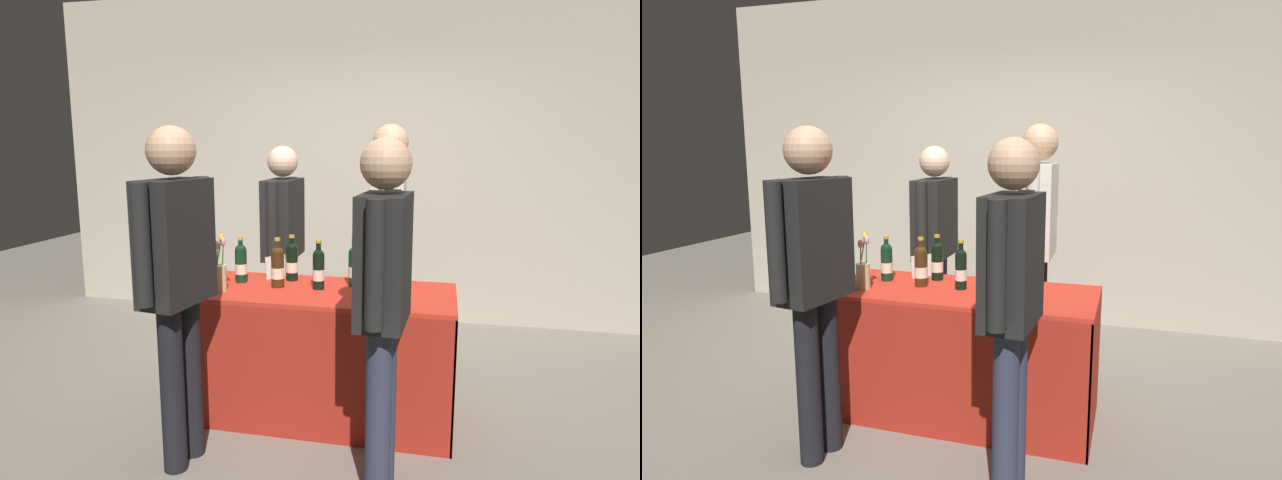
% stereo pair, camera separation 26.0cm
% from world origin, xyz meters
% --- Properties ---
extents(ground_plane, '(12.00, 12.00, 0.00)m').
position_xyz_m(ground_plane, '(0.00, 0.00, 0.00)').
color(ground_plane, gray).
extents(back_partition, '(6.15, 0.12, 3.03)m').
position_xyz_m(back_partition, '(0.00, 2.04, 1.51)').
color(back_partition, '#B2A893').
rests_on(back_partition, ground_plane).
extents(tasting_table, '(1.58, 0.68, 0.78)m').
position_xyz_m(tasting_table, '(0.00, 0.00, 0.53)').
color(tasting_table, red).
rests_on(tasting_table, ground_plane).
extents(featured_wine_bottle, '(0.07, 0.07, 0.30)m').
position_xyz_m(featured_wine_bottle, '(-0.01, 0.02, 0.91)').
color(featured_wine_bottle, black).
rests_on(featured_wine_bottle, tasting_table).
extents(display_bottle_0, '(0.07, 0.07, 0.29)m').
position_xyz_m(display_bottle_0, '(0.18, 0.14, 0.91)').
color(display_bottle_0, black).
rests_on(display_bottle_0, tasting_table).
extents(display_bottle_1, '(0.08, 0.08, 0.29)m').
position_xyz_m(display_bottle_1, '(-0.23, 0.19, 0.91)').
color(display_bottle_1, black).
rests_on(display_bottle_1, tasting_table).
extents(display_bottle_2, '(0.07, 0.07, 0.33)m').
position_xyz_m(display_bottle_2, '(0.45, -0.14, 0.92)').
color(display_bottle_2, black).
rests_on(display_bottle_2, tasting_table).
extents(display_bottle_3, '(0.08, 0.08, 0.35)m').
position_xyz_m(display_bottle_3, '(0.32, 0.07, 0.94)').
color(display_bottle_3, '#192333').
rests_on(display_bottle_3, tasting_table).
extents(display_bottle_4, '(0.08, 0.08, 0.29)m').
position_xyz_m(display_bottle_4, '(-0.52, 0.08, 0.91)').
color(display_bottle_4, black).
rests_on(display_bottle_4, tasting_table).
extents(display_bottle_5, '(0.08, 0.08, 0.30)m').
position_xyz_m(display_bottle_5, '(-0.26, 0.01, 0.91)').
color(display_bottle_5, '#38230F').
rests_on(display_bottle_5, tasting_table).
extents(wine_glass_near_vendor, '(0.08, 0.08, 0.12)m').
position_xyz_m(wine_glass_near_vendor, '(0.31, -0.09, 0.87)').
color(wine_glass_near_vendor, silver).
rests_on(wine_glass_near_vendor, tasting_table).
extents(flower_vase, '(0.08, 0.08, 0.34)m').
position_xyz_m(flower_vase, '(-0.57, -0.15, 0.89)').
color(flower_vase, tan).
rests_on(flower_vase, tasting_table).
extents(brochure_stand, '(0.11, 0.14, 0.15)m').
position_xyz_m(brochure_stand, '(-0.34, 0.22, 0.86)').
color(brochure_stand, silver).
rests_on(brochure_stand, tasting_table).
extents(vendor_presenter, '(0.22, 0.65, 1.62)m').
position_xyz_m(vendor_presenter, '(-0.45, 0.75, 0.98)').
color(vendor_presenter, '#2D3347').
rests_on(vendor_presenter, ground_plane).
extents(vendor_assistant, '(0.24, 0.58, 1.77)m').
position_xyz_m(vendor_assistant, '(0.34, 0.65, 1.07)').
color(vendor_assistant, black).
rests_on(vendor_assistant, ground_plane).
extents(taster_foreground_right, '(0.27, 0.56, 1.72)m').
position_xyz_m(taster_foreground_right, '(-0.57, -0.66, 1.04)').
color(taster_foreground_right, black).
rests_on(taster_foreground_right, ground_plane).
extents(taster_foreground_left, '(0.23, 0.55, 1.66)m').
position_xyz_m(taster_foreground_left, '(0.44, -0.67, 0.99)').
color(taster_foreground_left, '#2D3347').
rests_on(taster_foreground_left, ground_plane).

